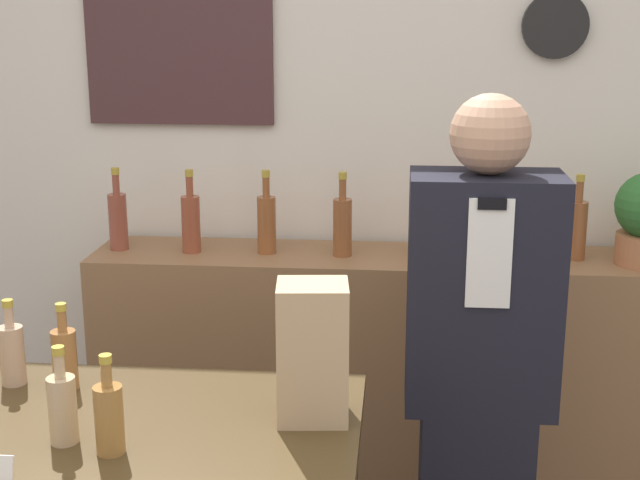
# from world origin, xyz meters

# --- Properties ---
(back_wall) EXTENTS (5.20, 0.09, 2.70)m
(back_wall) POSITION_xyz_m (-0.00, 2.00, 1.35)
(back_wall) COLOR silver
(back_wall) RESTS_ON ground_plane
(back_shelf) EXTENTS (2.19, 0.38, 0.95)m
(back_shelf) POSITION_xyz_m (0.23, 1.75, 0.47)
(back_shelf) COLOR #8E6642
(back_shelf) RESTS_ON ground_plane
(shopkeeper) EXTENTS (0.40, 0.25, 1.57)m
(shopkeeper) POSITION_xyz_m (0.43, 1.05, 0.78)
(shopkeeper) COLOR black
(shopkeeper) RESTS_ON ground_plane
(paper_bag) EXTENTS (0.16, 0.14, 0.30)m
(paper_bag) POSITION_xyz_m (0.02, 0.54, 1.07)
(paper_bag) COLOR tan
(paper_bag) RESTS_ON display_counter
(counter_bottle_2) EXTENTS (0.06, 0.06, 0.21)m
(counter_bottle_2) POSITION_xyz_m (-0.69, 0.65, 0.99)
(counter_bottle_2) COLOR tan
(counter_bottle_2) RESTS_ON display_counter
(counter_bottle_3) EXTENTS (0.06, 0.06, 0.21)m
(counter_bottle_3) POSITION_xyz_m (-0.56, 0.64, 0.99)
(counter_bottle_3) COLOR #966436
(counter_bottle_3) RESTS_ON display_counter
(counter_bottle_4) EXTENTS (0.06, 0.06, 0.21)m
(counter_bottle_4) POSITION_xyz_m (-0.47, 0.38, 0.99)
(counter_bottle_4) COLOR tan
(counter_bottle_4) RESTS_ON display_counter
(counter_bottle_5) EXTENTS (0.06, 0.06, 0.21)m
(counter_bottle_5) POSITION_xyz_m (-0.36, 0.34, 0.99)
(counter_bottle_5) COLOR olive
(counter_bottle_5) RESTS_ON display_counter
(shelf_bottle_0) EXTENTS (0.07, 0.07, 0.29)m
(shelf_bottle_0) POSITION_xyz_m (-0.78, 1.75, 1.06)
(shelf_bottle_0) COLOR brown
(shelf_bottle_0) RESTS_ON back_shelf
(shelf_bottle_1) EXTENTS (0.07, 0.07, 0.29)m
(shelf_bottle_1) POSITION_xyz_m (-0.52, 1.73, 1.06)
(shelf_bottle_1) COLOR brown
(shelf_bottle_1) RESTS_ON back_shelf
(shelf_bottle_2) EXTENTS (0.07, 0.07, 0.29)m
(shelf_bottle_2) POSITION_xyz_m (-0.25, 1.75, 1.06)
(shelf_bottle_2) COLOR brown
(shelf_bottle_2) RESTS_ON back_shelf
(shelf_bottle_3) EXTENTS (0.07, 0.07, 0.29)m
(shelf_bottle_3) POSITION_xyz_m (0.01, 1.73, 1.06)
(shelf_bottle_3) COLOR brown
(shelf_bottle_3) RESTS_ON back_shelf
(shelf_bottle_4) EXTENTS (0.07, 0.07, 0.29)m
(shelf_bottle_4) POSITION_xyz_m (0.27, 1.74, 1.06)
(shelf_bottle_4) COLOR brown
(shelf_bottle_4) RESTS_ON back_shelf
(shelf_bottle_5) EXTENTS (0.07, 0.07, 0.29)m
(shelf_bottle_5) POSITION_xyz_m (0.54, 1.77, 1.06)
(shelf_bottle_5) COLOR brown
(shelf_bottle_5) RESTS_ON back_shelf
(shelf_bottle_6) EXTENTS (0.07, 0.07, 0.29)m
(shelf_bottle_6) POSITION_xyz_m (0.80, 1.76, 1.06)
(shelf_bottle_6) COLOR brown
(shelf_bottle_6) RESTS_ON back_shelf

